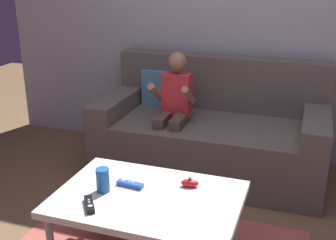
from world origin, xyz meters
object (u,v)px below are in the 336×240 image
couch (211,134)px  person_seated_on_couch (173,108)px  nunchuk_red (190,183)px  game_remote_blue_near_edge (130,184)px  coffee_table (148,202)px  game_remote_black_far_corner (89,204)px  soda_can (103,180)px

couch → person_seated_on_couch: person_seated_on_couch is taller
couch → nunchuk_red: (0.14, -1.07, 0.15)m
person_seated_on_couch → game_remote_blue_near_edge: person_seated_on_couch is taller
coffee_table → game_remote_black_far_corner: size_ratio=6.65×
coffee_table → nunchuk_red: nunchuk_red is taller
game_remote_blue_near_edge → game_remote_black_far_corner: bearing=-112.7°
couch → nunchuk_red: couch is taller
couch → person_seated_on_couch: 0.38m
nunchuk_red → game_remote_blue_near_edge: bearing=-161.4°
person_seated_on_couch → game_remote_blue_near_edge: bearing=-84.5°
person_seated_on_couch → couch: bearing=36.4°
person_seated_on_couch → nunchuk_red: (0.38, -0.89, -0.08)m
couch → soda_can: 1.29m
couch → person_seated_on_couch: bearing=-143.6°
nunchuk_red → soda_can: size_ratio=0.79×
nunchuk_red → couch: bearing=97.7°
coffee_table → nunchuk_red: (0.17, 0.15, 0.06)m
coffee_table → game_remote_black_far_corner: (-0.22, -0.18, 0.05)m
nunchuk_red → person_seated_on_couch: bearing=113.2°
soda_can → nunchuk_red: bearing=24.9°
person_seated_on_couch → nunchuk_red: person_seated_on_couch is taller
game_remote_blue_near_edge → game_remote_black_far_corner: 0.26m
coffee_table → nunchuk_red: size_ratio=9.28×
coffee_table → soda_can: (-0.23, -0.03, 0.10)m
nunchuk_red → game_remote_black_far_corner: bearing=-139.1°
person_seated_on_couch → nunchuk_red: bearing=-66.8°
couch → game_remote_blue_near_edge: couch is taller
coffee_table → person_seated_on_couch: bearing=101.6°
coffee_table → game_remote_black_far_corner: bearing=-140.3°
soda_can → couch: bearing=78.7°
couch → nunchuk_red: size_ratio=16.88×
coffee_table → game_remote_black_far_corner: 0.29m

